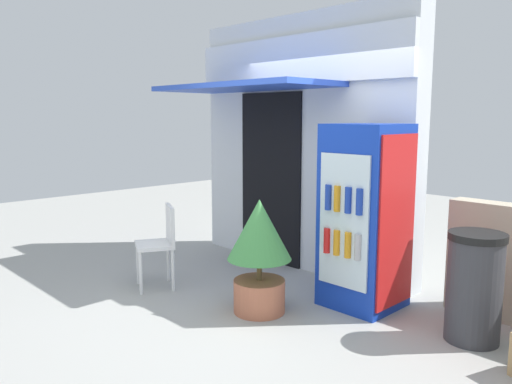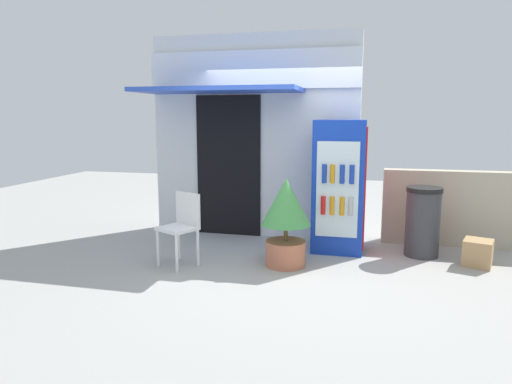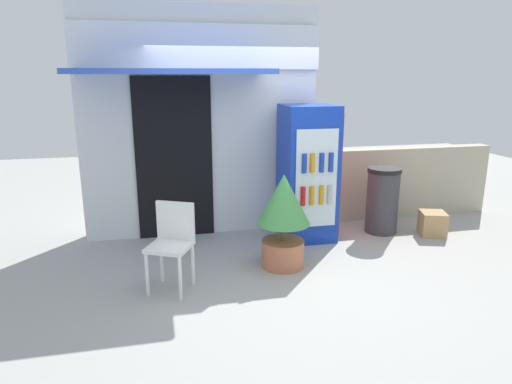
% 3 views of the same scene
% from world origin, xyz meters
% --- Properties ---
extents(ground, '(16.00, 16.00, 0.00)m').
position_xyz_m(ground, '(0.00, 0.00, 0.00)').
color(ground, '#A3A39E').
extents(storefront_building, '(3.14, 1.27, 3.02)m').
position_xyz_m(storefront_building, '(-0.59, 1.38, 1.58)').
color(storefront_building, silver).
rests_on(storefront_building, ground).
extents(drink_cooler, '(0.69, 0.72, 1.78)m').
position_xyz_m(drink_cooler, '(0.77, 0.82, 0.89)').
color(drink_cooler, '#1438B2').
rests_on(drink_cooler, ground).
extents(plastic_chair, '(0.54, 0.53, 0.90)m').
position_xyz_m(plastic_chair, '(-1.07, -0.30, 0.53)').
color(plastic_chair, white).
rests_on(plastic_chair, ground).
extents(potted_plant_near_shop, '(0.61, 0.61, 1.09)m').
position_xyz_m(potted_plant_near_shop, '(0.18, -0.04, 0.63)').
color(potted_plant_near_shop, '#BC6B4C').
rests_on(potted_plant_near_shop, ground).
extents(trash_bin, '(0.46, 0.46, 0.92)m').
position_xyz_m(trash_bin, '(1.86, 0.79, 0.46)').
color(trash_bin, '#38383D').
rests_on(trash_bin, ground).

